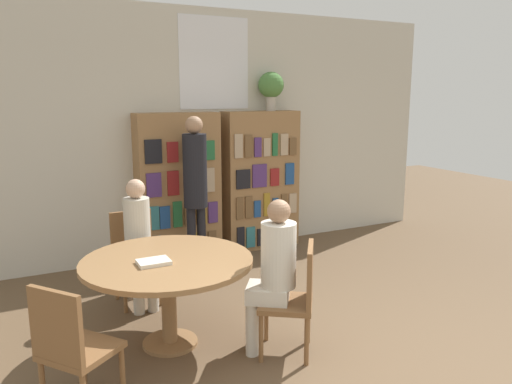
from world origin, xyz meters
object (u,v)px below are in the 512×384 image
at_px(chair_left_side, 135,252).
at_px(seated_reader_right, 273,268).
at_px(bookshelf_left, 178,188).
at_px(bookshelf_right, 261,180).
at_px(reading_table, 168,271).
at_px(librarian_standing, 195,179).
at_px(flower_vase, 271,86).
at_px(seated_reader_left, 139,237).
at_px(chair_far_side, 296,295).
at_px(chair_near_camera, 71,345).

xyz_separation_m(chair_left_side, seated_reader_right, (0.71, -1.48, 0.21)).
height_order(bookshelf_left, bookshelf_right, same).
distance_m(reading_table, librarian_standing, 1.77).
height_order(reading_table, chair_left_side, chair_left_side).
xyz_separation_m(bookshelf_left, bookshelf_right, (1.11, 0.00, 0.00)).
relative_size(flower_vase, librarian_standing, 0.28).
xyz_separation_m(chair_left_side, seated_reader_left, (0.00, -0.18, 0.20)).
distance_m(bookshelf_right, seated_reader_right, 2.76).
bearing_deg(chair_far_side, seated_reader_left, 65.91).
xyz_separation_m(bookshelf_right, chair_far_side, (-1.04, -2.59, -0.40)).
relative_size(chair_near_camera, chair_left_side, 1.00).
bearing_deg(reading_table, chair_near_camera, -142.65).
bearing_deg(bookshelf_left, reading_table, -110.65).
relative_size(bookshelf_left, chair_far_side, 2.02).
xyz_separation_m(reading_table, chair_near_camera, (-0.80, -0.61, -0.14)).
xyz_separation_m(bookshelf_right, chair_left_side, (-1.89, -1.01, -0.40)).
xyz_separation_m(bookshelf_right, reading_table, (-1.87, -2.02, -0.26)).
xyz_separation_m(reading_table, seated_reader_left, (-0.02, 0.83, 0.06)).
distance_m(flower_vase, chair_far_side, 3.27).
relative_size(bookshelf_left, reading_table, 1.32).
bearing_deg(bookshelf_right, seated_reader_right, -115.45).
relative_size(bookshelf_right, librarian_standing, 1.01).
relative_size(chair_left_side, librarian_standing, 0.50).
bearing_deg(librarian_standing, flower_vase, 22.45).
bearing_deg(bookshelf_right, librarian_standing, -155.02).
bearing_deg(chair_left_side, bookshelf_right, -153.34).
bearing_deg(flower_vase, seated_reader_right, -118.13).
bearing_deg(flower_vase, seated_reader_left, -149.60).
relative_size(bookshelf_left, chair_near_camera, 2.02).
height_order(reading_table, seated_reader_left, seated_reader_left).
height_order(chair_left_side, seated_reader_left, seated_reader_left).
xyz_separation_m(bookshelf_left, flower_vase, (1.26, 0.01, 1.20)).
relative_size(bookshelf_right, chair_left_side, 2.02).
bearing_deg(librarian_standing, chair_far_side, -88.97).
bearing_deg(seated_reader_right, bookshelf_left, 32.91).
height_order(flower_vase, seated_reader_left, flower_vase).
height_order(chair_left_side, chair_far_side, same).
bearing_deg(chair_near_camera, seated_reader_left, 114.09).
bearing_deg(flower_vase, bookshelf_right, -178.17).
xyz_separation_m(bookshelf_left, chair_left_side, (-0.78, -1.01, -0.40)).
relative_size(chair_far_side, seated_reader_left, 0.72).
distance_m(chair_left_side, seated_reader_left, 0.27).
bearing_deg(seated_reader_right, chair_left_side, 60.16).
relative_size(bookshelf_right, chair_far_side, 2.02).
height_order(flower_vase, seated_reader_right, flower_vase).
xyz_separation_m(bookshelf_right, librarian_standing, (-1.07, -0.50, 0.17)).
xyz_separation_m(chair_left_side, chair_far_side, (0.85, -1.58, 0.00)).
relative_size(bookshelf_left, flower_vase, 3.64).
height_order(chair_far_side, seated_reader_right, seated_reader_right).
height_order(chair_far_side, seated_reader_left, seated_reader_left).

